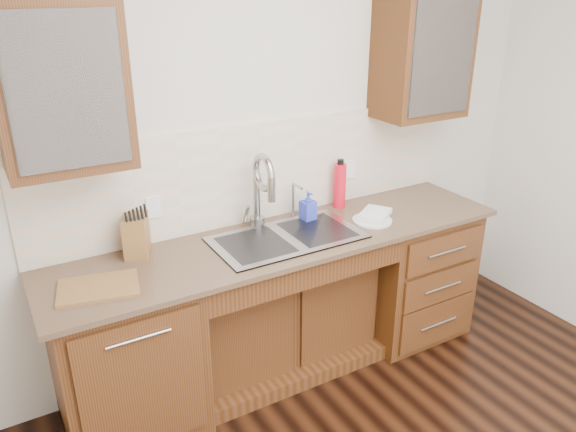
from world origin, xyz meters
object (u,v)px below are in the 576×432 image
water_bottle (340,186)px  knife_block (136,236)px  plate (372,220)px  soap_bottle (308,206)px  cutting_board (98,288)px

water_bottle → knife_block: (-1.30, -0.02, -0.04)m
water_bottle → plate: water_bottle is taller
soap_bottle → plate: 0.40m
plate → cutting_board: size_ratio=0.65×
cutting_board → water_bottle: bearing=10.3°
cutting_board → soap_bottle: bearing=8.9°
soap_bottle → knife_block: size_ratio=0.85×
water_bottle → cutting_board: bearing=-169.7°
soap_bottle → water_bottle: size_ratio=0.64×
plate → knife_block: 1.37m
soap_bottle → knife_block: (-1.02, 0.07, 0.02)m
water_bottle → soap_bottle: bearing=-163.5°
soap_bottle → water_bottle: bearing=10.8°
soap_bottle → knife_block: bearing=170.5°
knife_block → soap_bottle: bearing=19.4°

